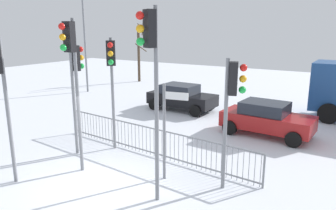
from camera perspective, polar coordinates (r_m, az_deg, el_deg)
ground_plane at (r=10.20m, az=-11.73°, el=-13.48°), size 60.00×60.00×0.00m
traffic_light_foreground_left at (r=11.98m, az=-16.09°, el=5.41°), size 0.35×0.56×4.09m
traffic_light_rear_right at (r=11.95m, az=-10.01°, el=6.28°), size 0.45×0.48×4.25m
traffic_light_rear_left at (r=7.95m, az=-3.01°, el=7.37°), size 0.42×0.51×5.12m
traffic_light_mid_right at (r=8.95m, az=11.33°, el=1.68°), size 0.55×0.37×3.80m
traffic_light_mid_left at (r=10.20m, az=-16.73°, el=7.23°), size 0.32×0.57×4.87m
direction_sign_post at (r=9.65m, az=-0.34°, el=-3.91°), size 0.78×0.20×3.01m
pedestrian_guard_railing at (r=11.85m, az=-3.19°, el=-6.36°), size 8.57×0.76×1.07m
car_red_near at (r=14.57m, az=17.08°, el=-2.25°), size 3.90×2.12×1.47m
car_black_trailing at (r=18.24m, az=2.40°, el=1.47°), size 3.86×2.03×1.47m
street_lamp at (r=24.00m, az=-14.66°, el=12.97°), size 0.36×0.36×7.47m
bare_tree_left at (r=28.01m, az=-5.12°, el=9.01°), size 1.15×1.74×5.23m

